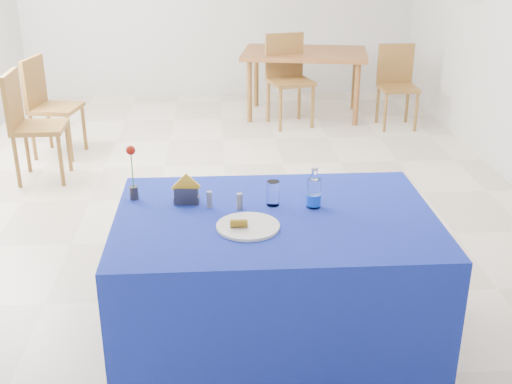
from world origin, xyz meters
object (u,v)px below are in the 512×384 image
blue_table (275,280)px  chair_win_a (28,119)px  chair_win_b (47,100)px  water_bottle (314,194)px  oak_table (305,58)px  chair_bg_left (288,73)px  chair_bg_right (397,80)px  plate (248,226)px

blue_table → chair_win_a: size_ratio=1.66×
chair_win_b → blue_table: bearing=-138.4°
water_bottle → oak_table: bearing=83.0°
oak_table → chair_bg_left: 0.39m
chair_bg_right → chair_win_a: bearing=-158.7°
chair_bg_right → chair_win_b: 3.70m
oak_table → chair_win_a: 3.27m
oak_table → chair_win_a: (-2.64, -1.91, -0.12)m
blue_table → chair_win_b: (-1.90, 3.21, 0.17)m
water_bottle → oak_table: 4.40m
chair_win_a → chair_win_b: bearing=-1.3°
chair_bg_right → chair_win_a: 3.89m
blue_table → chair_win_a: 3.17m
plate → water_bottle: size_ratio=1.42×
chair_bg_right → chair_win_a: (-3.61, -1.45, 0.04)m
blue_table → chair_win_b: size_ratio=1.68×
plate → chair_bg_right: size_ratio=0.34×
chair_bg_right → chair_win_b: bearing=-168.4°
oak_table → chair_bg_right: 1.08m
plate → chair_win_b: (-1.76, 3.35, -0.22)m
water_bottle → chair_win_a: bearing=130.7°
blue_table → water_bottle: water_bottle is taller
chair_win_b → chair_bg_right: bearing=-66.9°
oak_table → chair_bg_right: chair_bg_right is taller
water_bottle → chair_bg_left: size_ratio=0.22×
water_bottle → chair_bg_left: chair_bg_left is taller
oak_table → plate: bearing=-100.9°
blue_table → plate: bearing=-135.2°
plate → chair_bg_right: chair_bg_right is taller
oak_table → chair_bg_right: size_ratio=1.72×
blue_table → chair_bg_right: chair_bg_right is taller
oak_table → chair_win_a: chair_win_a is taller
water_bottle → chair_bg_left: (0.31, 4.06, -0.26)m
chair_bg_left → chair_bg_right: bearing=-23.1°
chair_bg_left → chair_win_b: chair_bg_left is taller
plate → chair_win_a: bearing=123.3°
water_bottle → oak_table: water_bottle is taller
oak_table → chair_bg_left: bearing=-127.0°
plate → chair_bg_left: size_ratio=0.31×
water_bottle → chair_bg_right: size_ratio=0.24×
chair_bg_right → water_bottle: bearing=-111.7°
chair_win_b → chair_win_a: bearing=-168.9°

